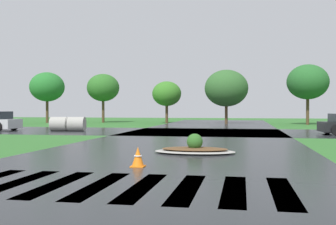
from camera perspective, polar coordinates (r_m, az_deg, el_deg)
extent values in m
cube|color=#232628|center=(12.94, -0.42, -6.30)|extent=(9.98, 80.00, 0.01)
cube|color=#232628|center=(26.54, 5.14, -2.73)|extent=(90.00, 8.98, 0.01)
cube|color=white|center=(9.26, -20.25, -9.13)|extent=(0.45, 3.07, 0.01)
cube|color=white|center=(8.84, -15.15, -9.58)|extent=(0.45, 3.07, 0.01)
cube|color=white|center=(8.50, -9.58, -9.98)|extent=(0.45, 3.07, 0.01)
cube|color=white|center=(8.24, -3.59, -10.31)|extent=(0.45, 3.07, 0.01)
cube|color=white|center=(8.08, 2.72, -10.54)|extent=(0.45, 3.07, 0.01)
cube|color=white|center=(8.01, 9.23, -10.64)|extent=(0.45, 3.07, 0.01)
cube|color=white|center=(8.04, 15.76, -10.61)|extent=(0.45, 3.07, 0.01)
ellipsoid|color=#9E9B93|center=(14.20, 3.76, -5.45)|extent=(2.80, 1.60, 0.12)
ellipsoid|color=brown|center=(14.20, 3.76, -5.09)|extent=(2.30, 1.31, 0.10)
sphere|color=#2D6023|center=(14.17, 3.76, -4.09)|extent=(0.56, 0.56, 0.56)
cylinder|color=black|center=(30.67, -20.75, -1.72)|extent=(0.65, 0.25, 0.64)
cylinder|color=black|center=(26.62, 21.36, -2.08)|extent=(0.66, 0.27, 0.64)
cylinder|color=#9E9B93|center=(28.42, -14.85, -1.56)|extent=(1.31, 1.09, 0.96)
cylinder|color=#9E9B93|center=(28.10, -12.76, -1.58)|extent=(1.31, 1.09, 0.96)
cone|color=orange|center=(10.93, -4.23, -6.20)|extent=(0.34, 0.34, 0.53)
torus|color=white|center=(10.92, -4.23, -6.06)|extent=(0.22, 0.22, 0.04)
cube|color=orange|center=(10.96, -4.23, -7.51)|extent=(0.36, 0.36, 0.03)
cylinder|color=#4C3823|center=(43.88, -16.53, 0.21)|extent=(0.28, 0.28, 2.49)
ellipsoid|color=#256E2A|center=(43.93, -16.54, 3.45)|extent=(3.54, 3.54, 3.01)
cylinder|color=#4C3823|center=(44.02, -9.05, 0.25)|extent=(0.28, 0.28, 2.52)
ellipsoid|color=#2C6624|center=(44.07, -9.05, 3.45)|extent=(3.44, 3.44, 2.93)
cylinder|color=#4C3823|center=(41.75, -0.18, -0.14)|extent=(0.28, 0.28, 1.98)
ellipsoid|color=#367424|center=(41.77, -0.18, 2.65)|extent=(2.97, 2.97, 2.53)
cylinder|color=#4C3823|center=(40.29, 8.15, -0.15)|extent=(0.28, 0.28, 2.01)
ellipsoid|color=#2F5D2B|center=(40.33, 8.15, 3.39)|extent=(4.24, 4.24, 3.60)
cylinder|color=#4C3823|center=(39.86, 18.93, 0.26)|extent=(0.28, 0.28, 2.64)
ellipsoid|color=#245E27|center=(39.93, 18.94, 4.07)|extent=(3.81, 3.81, 3.23)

